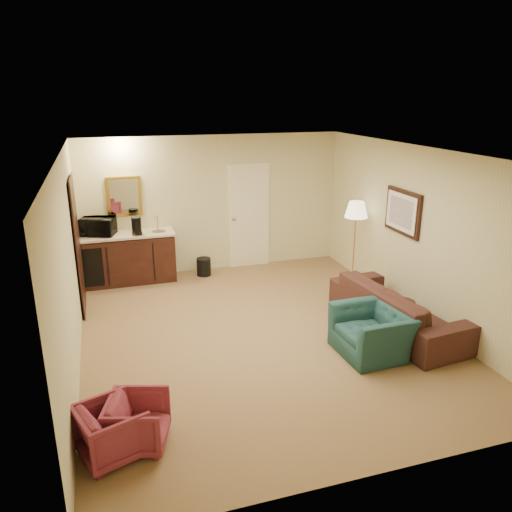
% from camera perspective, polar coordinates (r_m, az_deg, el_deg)
% --- Properties ---
extents(ground, '(6.00, 6.00, 0.00)m').
position_cam_1_polar(ground, '(7.35, 0.61, -8.84)').
color(ground, '#98754D').
rests_on(ground, ground).
extents(room_walls, '(5.02, 6.01, 2.61)m').
position_cam_1_polar(room_walls, '(7.44, -1.90, 5.57)').
color(room_walls, beige).
rests_on(room_walls, ground).
extents(wetbar_cabinet, '(1.64, 0.58, 0.92)m').
position_cam_1_polar(wetbar_cabinet, '(9.41, -14.21, -0.21)').
color(wetbar_cabinet, '#341A10').
rests_on(wetbar_cabinet, ground).
extents(sofa, '(0.91, 2.36, 0.90)m').
position_cam_1_polar(sofa, '(7.60, 15.86, -4.91)').
color(sofa, black).
rests_on(sofa, ground).
extents(teal_armchair, '(0.66, 0.98, 0.83)m').
position_cam_1_polar(teal_armchair, '(6.83, 13.12, -7.66)').
color(teal_armchair, '#1D4A47').
rests_on(teal_armchair, ground).
extents(rose_chair_near, '(0.71, 0.73, 0.60)m').
position_cam_1_polar(rose_chair_near, '(5.21, -16.19, -18.40)').
color(rose_chair_near, '#973144').
rests_on(rose_chair_near, ground).
extents(rose_chair_far, '(0.67, 0.69, 0.58)m').
position_cam_1_polar(rose_chair_far, '(5.27, -13.37, -17.75)').
color(rose_chair_far, '#973144').
rests_on(rose_chair_far, ground).
extents(coffee_table, '(0.91, 0.74, 0.45)m').
position_cam_1_polar(coffee_table, '(7.57, 14.95, -6.77)').
color(coffee_table, black).
rests_on(coffee_table, ground).
extents(floor_lamp, '(0.49, 0.49, 1.54)m').
position_cam_1_polar(floor_lamp, '(9.09, 11.17, 1.42)').
color(floor_lamp, gold).
rests_on(floor_lamp, ground).
extents(waste_bin, '(0.36, 0.36, 0.34)m').
position_cam_1_polar(waste_bin, '(9.58, -5.99, -1.23)').
color(waste_bin, black).
rests_on(waste_bin, ground).
extents(microwave, '(0.64, 0.49, 0.39)m').
position_cam_1_polar(microwave, '(9.28, -17.63, 3.46)').
color(microwave, black).
rests_on(microwave, wetbar_cabinet).
extents(coffee_maker, '(0.19, 0.19, 0.32)m').
position_cam_1_polar(coffee_maker, '(9.13, -13.49, 3.36)').
color(coffee_maker, black).
rests_on(coffee_maker, wetbar_cabinet).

